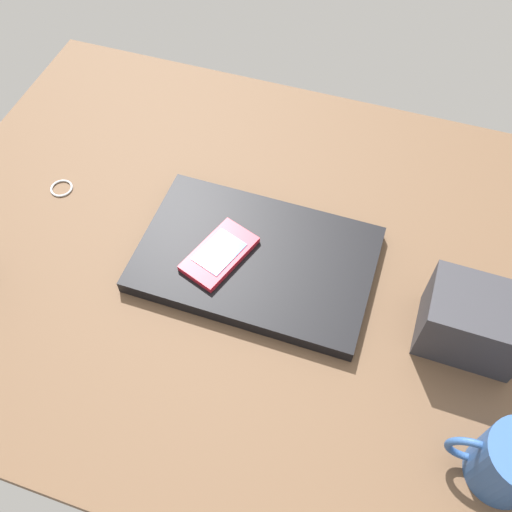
% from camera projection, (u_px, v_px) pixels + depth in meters
% --- Properties ---
extents(desk_surface, '(1.20, 0.80, 0.03)m').
position_uv_depth(desk_surface, '(295.00, 274.00, 0.86)').
color(desk_surface, brown).
rests_on(desk_surface, ground).
extents(laptop_closed, '(0.35, 0.22, 0.02)m').
position_uv_depth(laptop_closed, '(256.00, 259.00, 0.84)').
color(laptop_closed, black).
rests_on(laptop_closed, desk_surface).
extents(cell_phone_on_laptop, '(0.10, 0.13, 0.01)m').
position_uv_depth(cell_phone_on_laptop, '(219.00, 254.00, 0.82)').
color(cell_phone_on_laptop, red).
rests_on(cell_phone_on_laptop, laptop_closed).
extents(desk_organizer, '(0.13, 0.10, 0.10)m').
position_uv_depth(desk_organizer, '(473.00, 322.00, 0.74)').
color(desk_organizer, '#2D2D33').
rests_on(desk_organizer, desk_surface).
extents(key_ring, '(0.04, 0.04, 0.00)m').
position_uv_depth(key_ring, '(62.00, 188.00, 0.93)').
color(key_ring, silver).
rests_on(key_ring, desk_surface).
extents(coffee_mug, '(0.12, 0.08, 0.09)m').
position_uv_depth(coffee_mug, '(510.00, 462.00, 0.64)').
color(coffee_mug, '#2D518C').
rests_on(coffee_mug, desk_surface).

